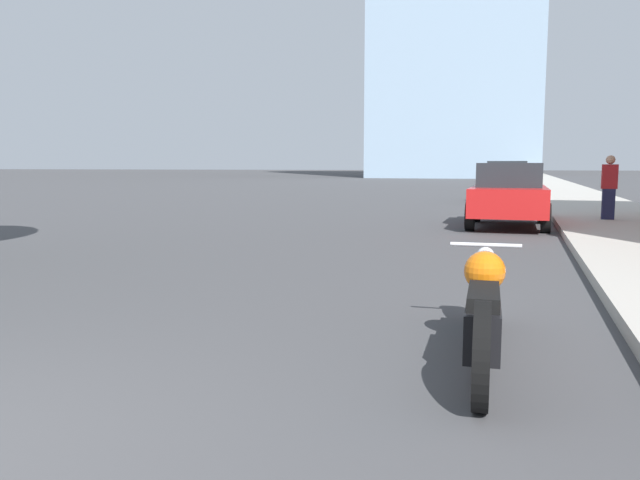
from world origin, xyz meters
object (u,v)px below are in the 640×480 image
object	(u,v)px
motorcycle	(483,307)
parked_car_red	(509,195)
parked_car_silver	(507,182)
pedestrian	(609,187)

from	to	relation	value
motorcycle	parked_car_red	distance (m)	10.95
parked_car_silver	pedestrian	world-z (taller)	pedestrian
pedestrian	motorcycle	bearing A→B (deg)	-101.19
pedestrian	parked_car_red	bearing A→B (deg)	-153.40
motorcycle	parked_car_red	world-z (taller)	parked_car_red
parked_car_silver	pedestrian	size ratio (longest dim) A/B	2.51
motorcycle	pedestrian	size ratio (longest dim) A/B	1.70
parked_car_red	pedestrian	xyz separation A→B (m)	(2.37, 1.19, 0.17)
motorcycle	parked_car_silver	bearing A→B (deg)	88.12
motorcycle	parked_car_red	xyz separation A→B (m)	(0.03, 10.95, 0.38)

